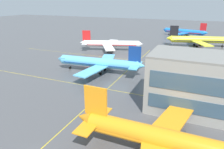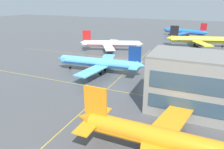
{
  "view_description": "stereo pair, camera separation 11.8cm",
  "coord_description": "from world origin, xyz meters",
  "px_view_note": "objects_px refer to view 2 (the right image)",
  "views": [
    {
      "loc": [
        26.42,
        -22.71,
        28.19
      ],
      "look_at": [
        1.33,
        36.24,
        4.99
      ],
      "focal_mm": 33.39,
      "sensor_mm": 36.0,
      "label": 1
    },
    {
      "loc": [
        26.53,
        -22.67,
        28.19
      ],
      "look_at": [
        1.33,
        36.24,
        4.99
      ],
      "focal_mm": 33.39,
      "sensor_mm": 36.0,
      "label": 2
    }
  ],
  "objects_px": {
    "airliner_second_row": "(99,63)",
    "airliner_far_left_stand": "(199,40)",
    "airliner_front_gate": "(169,141)",
    "airliner_third_row": "(111,44)",
    "airliner_far_right_stand": "(185,32)"
  },
  "relations": [
    {
      "from": "airliner_far_left_stand",
      "to": "airliner_far_right_stand",
      "type": "xyz_separation_m",
      "value": [
        -11.74,
        36.69,
        -0.5
      ]
    },
    {
      "from": "airliner_second_row",
      "to": "airliner_far_right_stand",
      "type": "height_order",
      "value": "airliner_second_row"
    },
    {
      "from": "airliner_second_row",
      "to": "airliner_far_right_stand",
      "type": "distance_m",
      "value": 108.24
    },
    {
      "from": "airliner_second_row",
      "to": "airliner_far_left_stand",
      "type": "relative_size",
      "value": 0.94
    },
    {
      "from": "airliner_third_row",
      "to": "airliner_far_left_stand",
      "type": "height_order",
      "value": "airliner_far_left_stand"
    },
    {
      "from": "airliner_front_gate",
      "to": "airliner_far_right_stand",
      "type": "xyz_separation_m",
      "value": [
        -9.8,
        144.81,
        -0.29
      ]
    },
    {
      "from": "airliner_front_gate",
      "to": "airliner_far_right_stand",
      "type": "relative_size",
      "value": 1.08
    },
    {
      "from": "airliner_third_row",
      "to": "airliner_front_gate",
      "type": "bearing_deg",
      "value": -59.73
    },
    {
      "from": "airliner_third_row",
      "to": "airliner_far_left_stand",
      "type": "distance_m",
      "value": 56.28
    },
    {
      "from": "airliner_second_row",
      "to": "airliner_far_left_stand",
      "type": "distance_m",
      "value": 77.53
    },
    {
      "from": "airliner_second_row",
      "to": "airliner_far_left_stand",
      "type": "height_order",
      "value": "airliner_far_left_stand"
    },
    {
      "from": "airliner_front_gate",
      "to": "airliner_second_row",
      "type": "relative_size",
      "value": 1.02
    },
    {
      "from": "airliner_second_row",
      "to": "airliner_third_row",
      "type": "height_order",
      "value": "airliner_second_row"
    },
    {
      "from": "airliner_front_gate",
      "to": "airliner_third_row",
      "type": "bearing_deg",
      "value": 120.27
    },
    {
      "from": "airliner_front_gate",
      "to": "airliner_far_right_stand",
      "type": "height_order",
      "value": "airliner_front_gate"
    }
  ]
}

